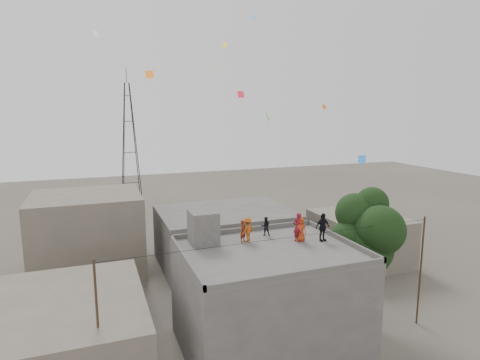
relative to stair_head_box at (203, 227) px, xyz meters
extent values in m
plane|color=#4D4940|center=(3.20, -2.60, -7.10)|extent=(140.00, 140.00, 0.00)
cube|color=#504D4B|center=(3.20, -2.60, -4.10)|extent=(10.00, 8.00, 6.00)
cube|color=#585552|center=(3.20, -2.60, -1.05)|extent=(10.00, 8.00, 0.10)
cube|color=#504D4B|center=(3.20, 1.32, -0.85)|extent=(10.00, 0.15, 0.30)
cube|color=#504D4B|center=(3.20, -6.53, -0.85)|extent=(10.00, 0.15, 0.30)
cube|color=#504D4B|center=(8.12, -2.60, -0.85)|extent=(0.15, 8.00, 0.30)
cube|color=#504D4B|center=(-1.72, -2.60, -0.85)|extent=(0.15, 8.00, 0.30)
cube|color=#504D4B|center=(0.00, 0.00, 0.00)|extent=(1.60, 1.80, 2.00)
cube|color=#625B4D|center=(-7.80, -0.60, -5.10)|extent=(8.00, 10.00, 4.00)
cube|color=#504D4B|center=(5.20, 11.40, -4.60)|extent=(12.00, 9.00, 5.00)
cube|color=#625B4D|center=(-6.80, 13.40, -3.60)|extent=(9.00, 8.00, 7.00)
cube|color=#625B4D|center=(17.20, 7.40, -4.90)|extent=(7.00, 8.00, 4.40)
cylinder|color=black|center=(10.40, -2.10, -5.10)|extent=(0.44, 0.44, 4.00)
cylinder|color=black|center=(10.55, -2.00, -3.50)|extent=(0.64, 0.91, 2.14)
sphere|color=black|center=(10.40, -2.10, -1.90)|extent=(3.60, 3.60, 3.60)
sphere|color=black|center=(11.50, -1.80, -1.10)|extent=(3.00, 3.00, 3.00)
sphere|color=black|center=(9.50, -1.60, -1.50)|extent=(2.80, 2.80, 2.80)
sphere|color=black|center=(10.80, -2.90, -0.50)|extent=(3.20, 3.20, 3.20)
sphere|color=black|center=(10.10, -1.20, 0.30)|extent=(2.60, 2.60, 2.60)
sphere|color=black|center=(11.20, -1.50, 0.90)|extent=(2.20, 2.20, 2.20)
cylinder|color=black|center=(-6.30, -4.10, -3.40)|extent=(0.12, 0.12, 7.40)
cylinder|color=black|center=(13.70, -3.60, -3.40)|extent=(0.12, 0.12, 7.40)
cylinder|color=black|center=(3.70, -3.85, 0.10)|extent=(20.00, 0.52, 0.02)
cylinder|color=black|center=(-1.65, 36.55, 1.90)|extent=(1.27, 1.27, 18.01)
cylinder|color=black|center=(0.05, 36.55, 1.90)|extent=(1.27, 1.27, 18.01)
cylinder|color=black|center=(0.05, 38.25, 1.90)|extent=(1.27, 1.27, 18.01)
cylinder|color=black|center=(-1.65, 38.25, 1.90)|extent=(1.27, 1.27, 18.01)
cube|color=black|center=(-0.80, 37.40, -3.50)|extent=(2.36, 0.08, 0.08)
cube|color=black|center=(-0.80, 37.40, -3.50)|extent=(0.08, 2.36, 0.08)
cube|color=black|center=(-0.80, 37.40, 1.00)|extent=(1.81, 0.08, 0.08)
cube|color=black|center=(-0.80, 37.40, 1.00)|extent=(0.08, 1.81, 0.08)
cube|color=black|center=(-0.80, 37.40, 5.50)|extent=(1.26, 0.08, 0.08)
cube|color=black|center=(-0.80, 37.40, 5.50)|extent=(0.08, 1.26, 0.08)
cube|color=black|center=(-0.80, 37.40, 9.10)|extent=(0.82, 0.08, 0.08)
cube|color=black|center=(-0.80, 37.40, 9.10)|extent=(0.08, 0.82, 0.08)
cylinder|color=black|center=(-0.80, 37.40, 11.90)|extent=(0.08, 0.08, 2.00)
imported|color=maroon|center=(5.59, -1.67, -0.10)|extent=(0.70, 0.49, 1.80)
imported|color=#B83815|center=(5.74, -1.74, -0.24)|extent=(0.84, 0.88, 1.52)
imported|color=black|center=(4.18, 0.10, -0.39)|extent=(0.71, 0.62, 1.22)
imported|color=black|center=(7.01, -2.19, -0.11)|extent=(1.09, 0.58, 1.77)
imported|color=#B25014|center=(2.65, -0.60, -0.25)|extent=(1.12, 0.97, 1.51)
imported|color=maroon|center=(2.35, -0.65, -0.31)|extent=(0.60, 0.56, 1.38)
plane|color=orange|center=(-2.71, 1.23, 9.03)|extent=(0.47, 0.19, 0.44)
plane|color=#F4263C|center=(5.21, 7.38, 8.24)|extent=(0.55, 0.53, 0.50)
plane|color=yellow|center=(3.21, 8.21, 10.48)|extent=(0.41, 0.52, 0.39)
plane|color=blue|center=(12.12, 0.99, 3.54)|extent=(0.41, 0.40, 0.55)
plane|color=silver|center=(-5.34, 7.10, 12.14)|extent=(0.46, 0.49, 0.43)
plane|color=#EF4F1A|center=(7.40, 13.10, 15.90)|extent=(0.14, 0.40, 0.39)
plane|color=green|center=(4.46, 0.57, 6.60)|extent=(0.24, 0.46, 0.41)
plane|color=#CA5B2F|center=(12.36, 6.62, 7.30)|extent=(0.29, 0.44, 0.36)
plane|color=yellow|center=(0.97, -1.47, 10.45)|extent=(0.30, 0.41, 0.32)
plane|color=#4EA6EC|center=(8.07, 11.71, 15.16)|extent=(0.14, 0.39, 0.39)
camera|label=1|loc=(-6.11, -22.76, 6.97)|focal=30.00mm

